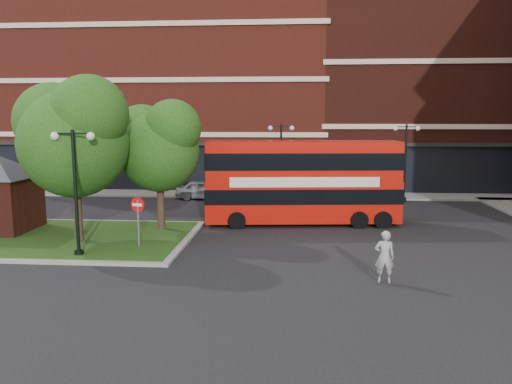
# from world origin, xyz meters

# --- Properties ---
(ground) EXTENTS (120.00, 120.00, 0.00)m
(ground) POSITION_xyz_m (0.00, 0.00, 0.00)
(ground) COLOR black
(ground) RESTS_ON ground
(pavement_far) EXTENTS (44.00, 3.00, 0.12)m
(pavement_far) POSITION_xyz_m (0.00, 16.50, 0.06)
(pavement_far) COLOR slate
(pavement_far) RESTS_ON ground
(terrace_far_left) EXTENTS (26.00, 12.00, 14.00)m
(terrace_far_left) POSITION_xyz_m (-8.00, 24.00, 7.00)
(terrace_far_left) COLOR maroon
(terrace_far_left) RESTS_ON ground
(terrace_far_right) EXTENTS (18.00, 12.00, 16.00)m
(terrace_far_right) POSITION_xyz_m (14.00, 24.00, 8.00)
(terrace_far_right) COLOR #471911
(terrace_far_right) RESTS_ON ground
(traffic_island) EXTENTS (12.60, 7.60, 0.15)m
(traffic_island) POSITION_xyz_m (-8.00, 3.00, 0.07)
(traffic_island) COLOR gray
(traffic_island) RESTS_ON ground
(tree_island_west) EXTENTS (5.40, 4.71, 7.21)m
(tree_island_west) POSITION_xyz_m (-6.60, 2.58, 4.79)
(tree_island_west) COLOR #2D2116
(tree_island_west) RESTS_ON ground
(tree_island_east) EXTENTS (4.46, 3.90, 6.29)m
(tree_island_east) POSITION_xyz_m (-3.58, 5.06, 4.24)
(tree_island_east) COLOR #2D2116
(tree_island_east) RESTS_ON ground
(lamp_island) EXTENTS (1.72, 0.36, 5.00)m
(lamp_island) POSITION_xyz_m (-5.50, 0.20, 2.83)
(lamp_island) COLOR black
(lamp_island) RESTS_ON ground
(lamp_far_left) EXTENTS (1.72, 0.36, 5.00)m
(lamp_far_left) POSITION_xyz_m (2.00, 14.50, 2.83)
(lamp_far_left) COLOR black
(lamp_far_left) RESTS_ON ground
(lamp_far_right) EXTENTS (1.72, 0.36, 5.00)m
(lamp_far_right) POSITION_xyz_m (10.00, 14.50, 2.83)
(lamp_far_right) COLOR black
(lamp_far_right) RESTS_ON ground
(bus) EXTENTS (9.97, 3.19, 3.74)m
(bus) POSITION_xyz_m (3.29, 7.20, 2.45)
(bus) COLOR #BC1107
(bus) RESTS_ON ground
(woman) EXTENTS (0.68, 0.47, 1.77)m
(woman) POSITION_xyz_m (5.90, -1.88, 0.89)
(woman) COLOR #98989B
(woman) RESTS_ON ground
(car_silver) EXTENTS (3.85, 1.72, 1.29)m
(car_silver) POSITION_xyz_m (-3.11, 14.50, 0.64)
(car_silver) COLOR #9D9FA3
(car_silver) RESTS_ON ground
(car_white) EXTENTS (4.72, 1.69, 1.55)m
(car_white) POSITION_xyz_m (7.24, 14.50, 0.78)
(car_white) COLOR silver
(car_white) RESTS_ON ground
(no_entry_sign) EXTENTS (0.60, 0.20, 2.22)m
(no_entry_sign) POSITION_xyz_m (-3.50, 1.50, 1.58)
(no_entry_sign) COLOR slate
(no_entry_sign) RESTS_ON ground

